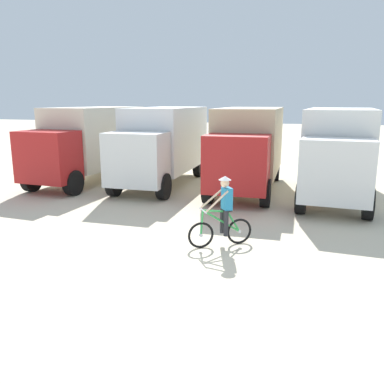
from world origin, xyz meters
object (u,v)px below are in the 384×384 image
Objects in this scene: box_truck_cream_rv at (89,141)px; cyclist_orange_shirt at (223,214)px; box_truck_avon_van at (162,142)px; box_truck_tan_camper at (248,145)px; box_truck_white_box at (338,149)px.

cyclist_orange_shirt is at bearing -41.06° from box_truck_cream_rv.
box_truck_tan_camper is (3.76, -0.05, 0.00)m from box_truck_avon_van.
box_truck_avon_van is at bearing 121.21° from cyclist_orange_shirt.
box_truck_avon_van is 3.72× the size of cyclist_orange_shirt.
box_truck_white_box is 3.78× the size of cyclist_orange_shirt.
box_truck_cream_rv is at bearing 178.41° from box_truck_white_box.
cyclist_orange_shirt is (0.47, -6.92, -1.03)m from box_truck_tan_camper.
box_truck_avon_van is 1.00× the size of box_truck_tan_camper.
box_truck_cream_rv and box_truck_avon_van have the same top height.
box_truck_white_box is at bearing -4.72° from box_truck_avon_van.
box_truck_avon_van and box_truck_tan_camper have the same top height.
box_truck_avon_van is at bearing 5.02° from box_truck_cream_rv.
cyclist_orange_shirt is (7.66, -6.68, -1.03)m from box_truck_cream_rv.
box_truck_cream_rv is 3.45m from box_truck_avon_van.
box_truck_avon_van is 0.98× the size of box_truck_white_box.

